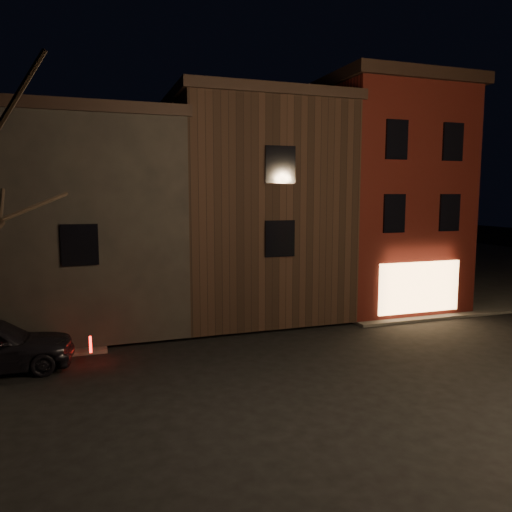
{
  "coord_description": "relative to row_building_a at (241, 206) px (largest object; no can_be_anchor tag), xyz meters",
  "views": [
    {
      "loc": [
        -5.58,
        -12.27,
        5.41
      ],
      "look_at": [
        0.23,
        4.57,
        3.2
      ],
      "focal_mm": 35.0,
      "sensor_mm": 36.0,
      "label": 1
    }
  ],
  "objects": [
    {
      "name": "ground",
      "position": [
        -1.5,
        -10.5,
        -4.83
      ],
      "size": [
        120.0,
        120.0,
        0.0
      ],
      "primitive_type": "plane",
      "color": "black",
      "rests_on": "ground"
    },
    {
      "name": "row_building_a",
      "position": [
        0.0,
        0.0,
        0.0
      ],
      "size": [
        7.3,
        10.3,
        9.4
      ],
      "color": "black",
      "rests_on": "ground"
    },
    {
      "name": "sidewalk_far_right",
      "position": [
        18.5,
        9.5,
        -4.77
      ],
      "size": [
        30.0,
        30.0,
        0.12
      ],
      "primitive_type": "cube",
      "color": "#2D2B28",
      "rests_on": "ground"
    },
    {
      "name": "row_building_b",
      "position": [
        -7.25,
        0.0,
        -0.5
      ],
      "size": [
        7.8,
        10.3,
        8.4
      ],
      "color": "black",
      "rests_on": "ground"
    },
    {
      "name": "corner_building",
      "position": [
        6.5,
        -1.03,
        0.57
      ],
      "size": [
        6.5,
        8.5,
        10.5
      ],
      "color": "#4A110D",
      "rests_on": "ground"
    }
  ]
}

